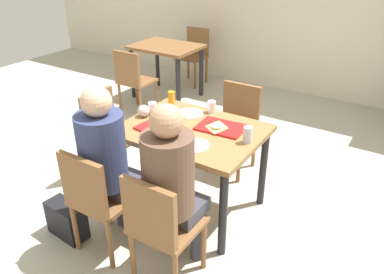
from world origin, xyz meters
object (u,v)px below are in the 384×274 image
at_px(foil_bundle, 144,111).
at_px(person_in_brown_jacket, 172,180).
at_px(person_in_red, 107,156).
at_px(condiment_bottle, 172,100).
at_px(plastic_cup_b, 168,142).
at_px(soda_can, 248,135).
at_px(plastic_cup_c, 152,108).
at_px(pizza_slice_b, 217,126).
at_px(background_chair_near, 133,78).
at_px(pizza_slice_a, 160,127).
at_px(plastic_cup_a, 212,107).
at_px(chair_near_right, 160,224).
at_px(paper_plate_near_edge, 194,145).
at_px(tray_red_far, 221,127).
at_px(paper_plate_center, 190,113).
at_px(main_table, 192,140).
at_px(chair_far_side, 236,121).
at_px(chair_near_left, 96,196).
at_px(background_table, 167,54).
at_px(chair_left_end, 107,130).
at_px(tray_red_near, 161,129).
at_px(handbag, 67,220).
at_px(background_chair_far, 194,52).

bearing_deg(foil_bundle, person_in_brown_jacket, -41.29).
xyz_separation_m(person_in_red, foil_bundle, (-0.19, 0.64, 0.06)).
distance_m(condiment_bottle, foil_bundle, 0.27).
distance_m(plastic_cup_b, soda_can, 0.57).
xyz_separation_m(plastic_cup_c, condiment_bottle, (0.08, 0.17, 0.03)).
xyz_separation_m(pizza_slice_b, background_chair_near, (-1.85, 1.17, -0.28)).
height_order(pizza_slice_a, plastic_cup_a, plastic_cup_a).
relative_size(plastic_cup_a, background_chair_near, 0.12).
xyz_separation_m(plastic_cup_b, soda_can, (0.43, 0.37, 0.01)).
bearing_deg(chair_near_right, plastic_cup_b, 118.44).
height_order(person_in_brown_jacket, background_chair_near, person_in_brown_jacket).
distance_m(chair_near_right, paper_plate_near_edge, 0.64).
xyz_separation_m(pizza_slice_b, plastic_cup_a, (-0.19, 0.26, 0.03)).
xyz_separation_m(plastic_cup_b, plastic_cup_c, (-0.46, 0.41, 0.00)).
distance_m(tray_red_far, paper_plate_center, 0.36).
relative_size(pizza_slice_b, background_chair_near, 0.25).
distance_m(main_table, chair_far_side, 0.81).
height_order(person_in_red, plastic_cup_c, person_in_red).
xyz_separation_m(chair_near_left, pizza_slice_b, (0.43, 0.89, 0.28)).
xyz_separation_m(main_table, background_table, (-1.68, 2.00, -0.02)).
xyz_separation_m(person_in_brown_jacket, background_table, (-1.95, 2.65, -0.12)).
height_order(pizza_slice_b, soda_can, soda_can).
height_order(chair_near_right, plastic_cup_a, plastic_cup_a).
xyz_separation_m(chair_near_right, chair_left_end, (-1.19, 0.80, 0.00)).
relative_size(chair_near_left, pizza_slice_b, 3.95).
relative_size(tray_red_near, condiment_bottle, 2.25).
distance_m(tray_red_far, background_table, 2.65).
xyz_separation_m(tray_red_far, paper_plate_near_edge, (-0.03, -0.35, -0.00)).
distance_m(main_table, chair_left_end, 0.93).
height_order(person_in_brown_jacket, pizza_slice_a, person_in_brown_jacket).
xyz_separation_m(main_table, tray_red_near, (-0.19, -0.14, 0.11)).
relative_size(plastic_cup_c, handbag, 0.31).
relative_size(paper_plate_near_edge, background_chair_near, 0.26).
distance_m(person_in_brown_jacket, foil_bundle, 0.97).
relative_size(tray_red_near, foil_bundle, 3.60).
bearing_deg(background_table, soda_can, -42.74).
height_order(tray_red_far, background_chair_far, background_chair_far).
bearing_deg(paper_plate_center, background_chair_far, 121.26).
relative_size(main_table, tray_red_near, 2.98).
xyz_separation_m(person_in_red, pizza_slice_a, (0.08, 0.50, 0.03)).
height_order(pizza_slice_b, condiment_bottle, condiment_bottle).
bearing_deg(person_in_red, paper_plate_center, 83.08).
relative_size(chair_near_right, pizza_slice_a, 4.03).
relative_size(chair_far_side, handbag, 2.62).
bearing_deg(background_chair_near, chair_near_right, -46.57).
bearing_deg(main_table, plastic_cup_b, -85.63).
xyz_separation_m(person_in_red, plastic_cup_a, (0.24, 1.01, 0.06)).
xyz_separation_m(pizza_slice_b, plastic_cup_b, (-0.14, -0.45, 0.03)).
xyz_separation_m(person_in_red, tray_red_far, (0.46, 0.78, 0.02)).
relative_size(main_table, condiment_bottle, 6.71).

